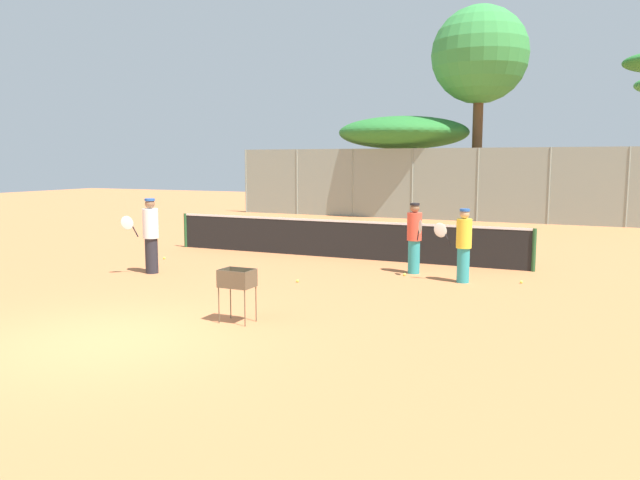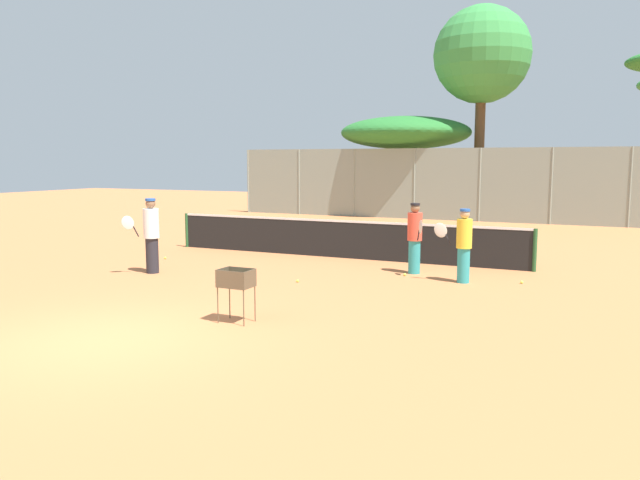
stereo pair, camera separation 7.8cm
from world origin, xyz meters
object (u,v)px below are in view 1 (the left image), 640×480
at_px(player_white_outfit, 463,244).
at_px(player_yellow_shirt, 151,235).
at_px(ball_cart, 237,283).
at_px(player_red_cap, 414,237).
at_px(tennis_net, 338,238).
at_px(parked_car, 409,200).

relative_size(player_white_outfit, player_yellow_shirt, 0.91).
bearing_deg(player_yellow_shirt, ball_cart, 90.07).
bearing_deg(player_yellow_shirt, player_red_cap, 149.44).
height_order(player_white_outfit, ball_cart, player_white_outfit).
bearing_deg(tennis_net, ball_cart, -80.25).
height_order(player_red_cap, player_yellow_shirt, player_yellow_shirt).
distance_m(tennis_net, player_white_outfit, 4.50).
distance_m(tennis_net, parked_car, 15.87).
distance_m(player_red_cap, ball_cart, 5.89).
height_order(tennis_net, player_yellow_shirt, player_yellow_shirt).
height_order(tennis_net, player_red_cap, player_red_cap).
relative_size(player_red_cap, ball_cart, 1.88).
xyz_separation_m(player_white_outfit, player_yellow_shirt, (-7.12, -1.99, 0.08)).
xyz_separation_m(player_white_outfit, parked_car, (-6.56, 17.79, -0.20)).
distance_m(player_white_outfit, parked_car, 18.97).
relative_size(player_yellow_shirt, parked_car, 0.43).
height_order(tennis_net, parked_car, parked_car).
relative_size(player_white_outfit, parked_car, 0.40).
relative_size(player_red_cap, parked_car, 0.41).
relative_size(player_white_outfit, player_red_cap, 0.97).
relative_size(tennis_net, player_white_outfit, 6.38).
bearing_deg(player_yellow_shirt, player_white_outfit, 140.73).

